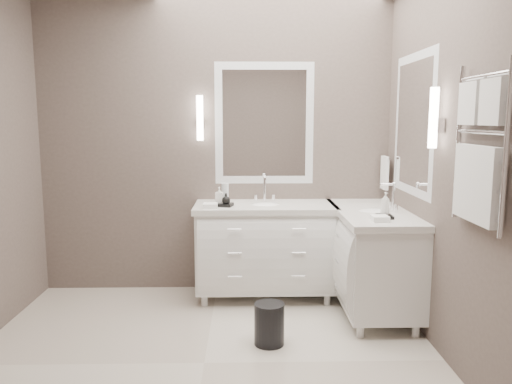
{
  "coord_description": "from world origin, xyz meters",
  "views": [
    {
      "loc": [
        0.27,
        -3.09,
        1.6
      ],
      "look_at": [
        0.36,
        0.7,
        1.04
      ],
      "focal_mm": 35.0,
      "sensor_mm": 36.0,
      "label": 1
    }
  ],
  "objects_px": {
    "vanity_right": "(372,254)",
    "towel_ladder": "(479,156)",
    "waste_bin": "(269,324)",
    "vanity_back": "(265,244)"
  },
  "relations": [
    {
      "from": "vanity_right",
      "to": "towel_ladder",
      "type": "bearing_deg",
      "value": -80.16
    },
    {
      "from": "towel_ladder",
      "to": "waste_bin",
      "type": "distance_m",
      "value": 1.79
    },
    {
      "from": "vanity_back",
      "to": "vanity_right",
      "type": "bearing_deg",
      "value": -20.38
    },
    {
      "from": "vanity_back",
      "to": "towel_ladder",
      "type": "bearing_deg",
      "value": -55.9
    },
    {
      "from": "towel_ladder",
      "to": "waste_bin",
      "type": "xyz_separation_m",
      "value": [
        -1.11,
        0.67,
        -1.24
      ]
    },
    {
      "from": "towel_ladder",
      "to": "vanity_back",
      "type": "bearing_deg",
      "value": 124.1
    },
    {
      "from": "vanity_back",
      "to": "waste_bin",
      "type": "bearing_deg",
      "value": -90.49
    },
    {
      "from": "vanity_back",
      "to": "waste_bin",
      "type": "relative_size",
      "value": 4.13
    },
    {
      "from": "towel_ladder",
      "to": "vanity_right",
      "type": "bearing_deg",
      "value": 99.84
    },
    {
      "from": "vanity_back",
      "to": "towel_ladder",
      "type": "distance_m",
      "value": 2.16
    }
  ]
}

